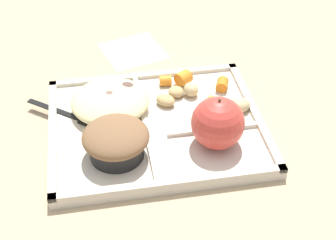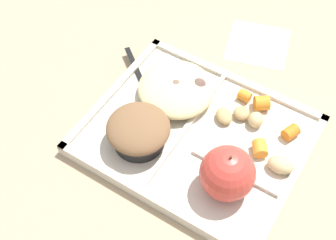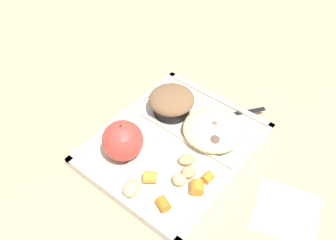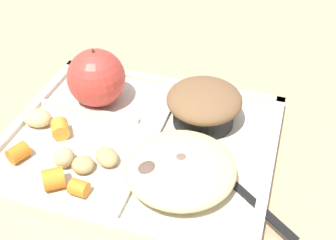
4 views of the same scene
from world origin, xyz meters
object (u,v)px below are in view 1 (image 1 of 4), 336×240
Objects in this scene: green_apple at (218,123)px; plastic_fork at (72,116)px; lunch_tray at (156,127)px; bran_muffin at (116,141)px.

plastic_fork is at bearing -25.56° from green_apple.
bran_muffin reaches higher than lunch_tray.
lunch_tray is 3.99× the size of green_apple.
lunch_tray is at bearing -36.22° from green_apple.
bran_muffin is 0.13m from plastic_fork.
plastic_fork is (0.07, -0.11, -0.03)m from bran_muffin.
bran_muffin is at bearing -0.00° from green_apple.
lunch_tray is 0.12m from green_apple.
green_apple reaches higher than lunch_tray.
green_apple is 0.86× the size of bran_muffin.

